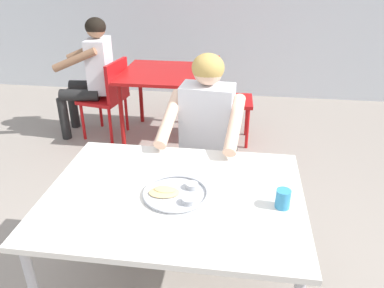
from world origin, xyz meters
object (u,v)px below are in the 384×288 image
at_px(diner_foreground, 204,135).
at_px(chair_red_right, 226,95).
at_px(thali_tray, 176,193).
at_px(table_background_red, 167,80).
at_px(chair_red_left, 109,94).
at_px(drinking_cup, 283,198).
at_px(chair_foreground, 209,154).
at_px(patron_background, 91,68).
at_px(table_foreground, 174,203).

height_order(diner_foreground, chair_red_right, diner_foreground).
height_order(thali_tray, chair_red_right, chair_red_right).
distance_m(table_background_red, chair_red_left, 0.63).
bearing_deg(drinking_cup, chair_red_left, 126.91).
xyz_separation_m(table_background_red, chair_red_right, (0.61, -0.01, -0.13)).
bearing_deg(table_background_red, thali_tray, -77.66).
height_order(drinking_cup, chair_foreground, drinking_cup).
xyz_separation_m(chair_foreground, diner_foreground, (-0.02, -0.21, 0.26)).
relative_size(chair_red_left, chair_red_right, 0.96).
distance_m(thali_tray, patron_background, 2.48).
bearing_deg(thali_tray, patron_background, 120.51).
bearing_deg(chair_red_right, table_foreground, -94.04).
height_order(table_background_red, chair_red_right, chair_red_right).
distance_m(table_foreground, chair_red_left, 2.33).
relative_size(chair_red_right, patron_background, 0.70).
bearing_deg(chair_red_left, chair_red_right, 2.41).
distance_m(table_background_red, patron_background, 0.79).
xyz_separation_m(thali_tray, chair_foreground, (0.08, 0.91, -0.26)).
relative_size(diner_foreground, chair_red_right, 1.46).
relative_size(diner_foreground, chair_red_left, 1.51).
bearing_deg(chair_foreground, drinking_cup, -65.38).
relative_size(drinking_cup, chair_red_right, 0.11).
xyz_separation_m(chair_foreground, table_background_red, (-0.55, 1.23, 0.15)).
distance_m(diner_foreground, chair_red_right, 1.46).
xyz_separation_m(diner_foreground, patron_background, (-1.32, 1.44, -0.01)).
distance_m(drinking_cup, table_background_red, 2.38).
distance_m(table_background_red, chair_red_right, 0.62).
relative_size(drinking_cup, diner_foreground, 0.07).
bearing_deg(chair_red_right, chair_foreground, -92.66).
bearing_deg(drinking_cup, thali_tray, 176.89).
xyz_separation_m(chair_red_right, patron_background, (-1.39, -0.00, 0.23)).
xyz_separation_m(table_foreground, thali_tray, (0.01, -0.02, 0.08)).
xyz_separation_m(table_background_red, patron_background, (-0.79, -0.01, 0.10)).
bearing_deg(patron_background, chair_red_left, -15.39).
bearing_deg(drinking_cup, chair_foreground, 114.62).
bearing_deg(chair_red_left, patron_background, 164.61).
relative_size(chair_foreground, chair_red_right, 0.96).
relative_size(thali_tray, table_background_red, 0.36).
relative_size(thali_tray, diner_foreground, 0.26).
xyz_separation_m(thali_tray, drinking_cup, (0.51, -0.03, 0.04)).
bearing_deg(thali_tray, table_foreground, 125.37).
bearing_deg(chair_foreground, table_background_red, 113.96).
relative_size(table_foreground, drinking_cup, 13.65).
height_order(thali_tray, chair_foreground, chair_foreground).
xyz_separation_m(table_foreground, drinking_cup, (0.52, -0.05, 0.11)).
relative_size(table_foreground, chair_foreground, 1.53).
distance_m(table_foreground, thali_tray, 0.08).
bearing_deg(thali_tray, drinking_cup, -3.11).
height_order(drinking_cup, patron_background, patron_background).
xyz_separation_m(table_foreground, patron_background, (-1.24, 2.12, 0.06)).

